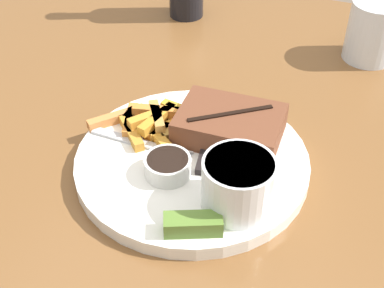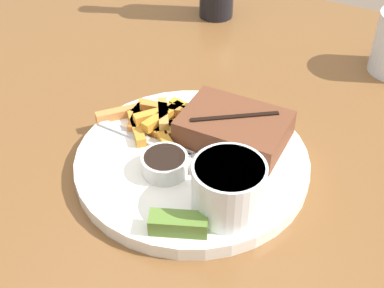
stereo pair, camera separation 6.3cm
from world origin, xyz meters
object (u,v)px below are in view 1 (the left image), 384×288
object	(u,v)px
dipping_sauce_cup	(168,165)
fork_utensil	(137,140)
knife_utensil	(210,140)
coleslaw_cup	(238,182)
dinner_plate	(192,162)
drinking_glass	(373,31)
steak_portion	(230,125)
pickle_spear	(193,224)

from	to	relation	value
dipping_sauce_cup	fork_utensil	size ratio (longest dim) A/B	0.40
fork_utensil	knife_utensil	size ratio (longest dim) A/B	0.81
coleslaw_cup	knife_utensil	xyz separation A→B (m)	(-0.06, 0.09, -0.03)
dinner_plate	fork_utensil	bearing A→B (deg)	177.64
drinking_glass	dinner_plate	bearing A→B (deg)	-116.18
fork_utensil	dipping_sauce_cup	bearing A→B (deg)	-32.39
dipping_sauce_cup	knife_utensil	xyz separation A→B (m)	(0.03, 0.07, -0.01)
fork_utensil	knife_utensil	xyz separation A→B (m)	(0.08, 0.03, 0.00)
knife_utensil	drinking_glass	xyz separation A→B (m)	(0.16, 0.31, 0.03)
steak_portion	fork_utensil	size ratio (longest dim) A/B	0.97
dinner_plate	fork_utensil	size ratio (longest dim) A/B	2.10
dipping_sauce_cup	knife_utensil	size ratio (longest dim) A/B	0.33
pickle_spear	knife_utensil	world-z (taller)	pickle_spear
steak_portion	drinking_glass	xyz separation A→B (m)	(0.14, 0.29, 0.01)
dinner_plate	steak_portion	size ratio (longest dim) A/B	2.16
knife_utensil	coleslaw_cup	bearing A→B (deg)	-154.75
fork_utensil	pickle_spear	bearing A→B (deg)	-41.44
pickle_spear	knife_utensil	distance (m)	0.14
steak_portion	fork_utensil	distance (m)	0.12
dipping_sauce_cup	coleslaw_cup	bearing A→B (deg)	-11.60
steak_portion	fork_utensil	world-z (taller)	steak_portion
pickle_spear	coleslaw_cup	bearing A→B (deg)	59.55
pickle_spear	dipping_sauce_cup	bearing A→B (deg)	129.22
dinner_plate	steak_portion	xyz separation A→B (m)	(0.03, 0.05, 0.03)
dinner_plate	steak_portion	distance (m)	0.07
dipping_sauce_cup	fork_utensil	distance (m)	0.07
dinner_plate	fork_utensil	world-z (taller)	fork_utensil
coleslaw_cup	pickle_spear	world-z (taller)	coleslaw_cup
coleslaw_cup	fork_utensil	size ratio (longest dim) A/B	0.58
steak_portion	knife_utensil	xyz separation A→B (m)	(-0.02, -0.02, -0.01)
drinking_glass	fork_utensil	bearing A→B (deg)	-125.50
pickle_spear	drinking_glass	bearing A→B (deg)	74.37
steak_portion	drinking_glass	size ratio (longest dim) A/B	1.39
dinner_plate	knife_utensil	xyz separation A→B (m)	(0.01, 0.03, 0.01)
knife_utensil	drinking_glass	world-z (taller)	drinking_glass
knife_utensil	fork_utensil	bearing A→B (deg)	99.93
steak_portion	fork_utensil	bearing A→B (deg)	-153.24
dinner_plate	knife_utensil	distance (m)	0.04
coleslaw_cup	drinking_glass	xyz separation A→B (m)	(0.09, 0.40, -0.00)
pickle_spear	knife_utensil	size ratio (longest dim) A/B	0.39
steak_portion	drinking_glass	bearing A→B (deg)	64.20
coleslaw_cup	knife_utensil	bearing A→B (deg)	125.07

